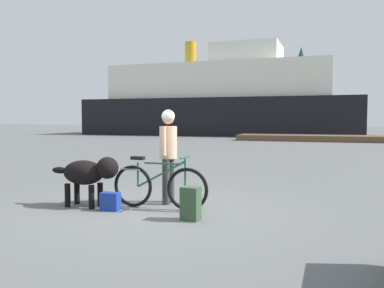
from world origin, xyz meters
TOP-DOWN VIEW (x-y plane):
  - ground_plane at (0.00, 0.00)m, footprint 160.00×160.00m
  - bicycle at (0.16, 0.22)m, footprint 1.76×0.44m
  - person_cyclist at (0.13, 0.71)m, footprint 0.32×0.53m
  - dog at (-1.08, -0.02)m, footprint 1.33×0.51m
  - backpack at (0.94, -0.35)m, footprint 0.30×0.23m
  - handbag_pannier at (-0.57, -0.17)m, footprint 0.33×0.20m
  - dock_pier at (4.55, 23.30)m, footprint 15.96×2.80m
  - ferry_boat at (-7.12, 31.81)m, footprint 25.34×8.46m
  - pine_tree_far_left at (-14.61, 46.36)m, footprint 3.99×3.99m
  - pine_tree_center at (-0.83, 45.81)m, footprint 4.16×4.16m
  - pine_tree_mid_back at (-8.21, 51.64)m, footprint 4.00×4.00m

SIDE VIEW (x-z plane):
  - ground_plane at x=0.00m, z-range 0.00..0.00m
  - handbag_pannier at x=-0.57m, z-range 0.00..0.31m
  - dock_pier at x=4.55m, z-range 0.00..0.40m
  - backpack at x=0.94m, z-range 0.00..0.51m
  - bicycle at x=0.16m, z-range -0.07..0.86m
  - dog at x=-1.08m, z-range 0.15..1.05m
  - person_cyclist at x=0.13m, z-range 0.18..1.89m
  - ferry_boat at x=-7.12m, z-range -1.31..7.67m
  - pine_tree_far_left at x=-14.61m, z-range 1.40..11.33m
  - pine_tree_mid_back at x=-8.21m, z-range 1.56..11.80m
  - pine_tree_center at x=-0.83m, z-range 1.67..11.95m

